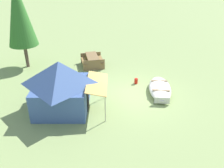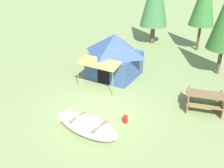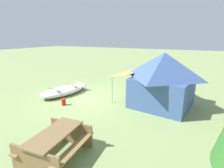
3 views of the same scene
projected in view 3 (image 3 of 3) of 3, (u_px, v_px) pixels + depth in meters
ground_plane at (88, 98)px, 9.58m from camera, size 80.00×80.00×0.00m
beached_rowboat at (64, 91)px, 10.06m from camera, size 3.05×1.83×0.48m
canvas_cabin_tent at (163, 79)px, 8.25m from camera, size 3.15×3.92×2.56m
picnic_table at (55, 142)px, 4.76m from camera, size 1.82×1.62×0.77m
cooler_box at (134, 103)px, 8.43m from camera, size 0.57×0.45×0.34m
fuel_can at (64, 102)px, 8.54m from camera, size 0.29×0.29×0.33m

